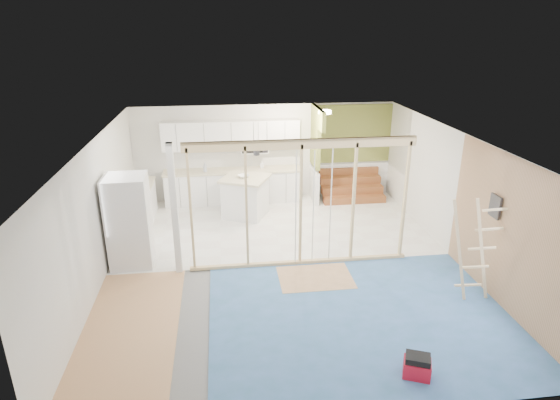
{
  "coord_description": "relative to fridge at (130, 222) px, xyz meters",
  "views": [
    {
      "loc": [
        -1.18,
        -8.31,
        4.57
      ],
      "look_at": [
        -0.03,
        0.6,
        1.19
      ],
      "focal_mm": 30.0,
      "sensor_mm": 36.0,
      "label": 1
    }
  ],
  "objects": [
    {
      "name": "toolbox",
      "position": [
        4.38,
        -3.85,
        -0.77
      ],
      "size": [
        0.44,
        0.39,
        0.35
      ],
      "rotation": [
        0.0,
        0.0,
        -0.4
      ],
      "color": "#AC0F22",
      "rests_on": "room"
    },
    {
      "name": "bowl",
      "position": [
        2.38,
        2.23,
        0.13
      ],
      "size": [
        0.35,
        0.35,
        0.07
      ],
      "primitive_type": "imported",
      "rotation": [
        0.0,
        0.0,
        0.31
      ],
      "color": "white",
      "rests_on": "island"
    },
    {
      "name": "electrical_panel",
      "position": [
        6.46,
        -1.85,
        0.72
      ],
      "size": [
        0.04,
        0.3,
        0.4
      ],
      "primitive_type": "cube",
      "color": "#37373C",
      "rests_on": "room"
    },
    {
      "name": "soap_bottle_b",
      "position": [
        2.94,
        3.34,
        0.09
      ],
      "size": [
        0.11,
        0.11,
        0.18
      ],
      "primitive_type": "imported",
      "rotation": [
        0.0,
        0.0,
        -0.4
      ],
      "color": "white",
      "rests_on": "base_cabinets"
    },
    {
      "name": "base_cabinets",
      "position": [
        1.42,
        2.91,
        -0.47
      ],
      "size": [
        4.45,
        2.24,
        0.93
      ],
      "color": "white",
      "rests_on": "room"
    },
    {
      "name": "fridge",
      "position": [
        0.0,
        0.0,
        0.0
      ],
      "size": [
        0.83,
        0.8,
        1.87
      ],
      "rotation": [
        0.0,
        0.0,
        0.03
      ],
      "color": "silver",
      "rests_on": "room"
    },
    {
      "name": "sheathing_panel",
      "position": [
        6.51,
        -2.45,
        0.37
      ],
      "size": [
        0.02,
        4.0,
        2.6
      ],
      "primitive_type": "cube",
      "color": "tan",
      "rests_on": "room"
    },
    {
      "name": "stud_frame",
      "position": [
        2.79,
        -0.45,
        0.66
      ],
      "size": [
        4.66,
        0.14,
        2.6
      ],
      "color": "tan",
      "rests_on": "room"
    },
    {
      "name": "soap_bottle_a",
      "position": [
        1.41,
        3.15,
        0.13
      ],
      "size": [
        0.12,
        0.12,
        0.27
      ],
      "primitive_type": "imported",
      "rotation": [
        0.0,
        0.0,
        0.14
      ],
      "color": "#A5ADB8",
      "rests_on": "base_cabinets"
    },
    {
      "name": "island",
      "position": [
        2.41,
        2.25,
        -0.42
      ],
      "size": [
        1.4,
        1.4,
        1.03
      ],
      "rotation": [
        0.0,
        0.0,
        -0.43
      ],
      "color": "white",
      "rests_on": "room"
    },
    {
      "name": "green_partition",
      "position": [
        5.08,
        3.21,
        0.01
      ],
      "size": [
        2.25,
        1.51,
        2.6
      ],
      "color": "olive",
      "rests_on": "room"
    },
    {
      "name": "pot_rack",
      "position": [
        2.73,
        1.44,
        1.06
      ],
      "size": [
        0.52,
        0.52,
        0.72
      ],
      "color": "black",
      "rests_on": "room"
    },
    {
      "name": "room",
      "position": [
        3.03,
        -0.45,
        0.37
      ],
      "size": [
        7.01,
        8.01,
        2.61
      ],
      "color": "slate",
      "rests_on": "ground"
    },
    {
      "name": "upper_cabinets",
      "position": [
        2.19,
        3.37,
        0.89
      ],
      "size": [
        3.6,
        0.41,
        0.85
      ],
      "color": "white",
      "rests_on": "room"
    },
    {
      "name": "ladder",
      "position": [
        6.07,
        -2.06,
        0.01
      ],
      "size": [
        0.97,
        0.21,
        1.85
      ],
      "rotation": [
        0.0,
        0.0,
        -0.41
      ],
      "color": "beige",
      "rests_on": "room"
    },
    {
      "name": "floor_overlays",
      "position": [
        3.11,
        -0.39,
        -0.92
      ],
      "size": [
        7.0,
        8.0,
        0.03
      ],
      "color": "white",
      "rests_on": "room"
    },
    {
      "name": "ceiling_light",
      "position": [
        4.43,
        2.55,
        1.61
      ],
      "size": [
        0.32,
        0.32,
        0.08
      ],
      "primitive_type": "cylinder",
      "color": "#FFEABF",
      "rests_on": "room"
    }
  ]
}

